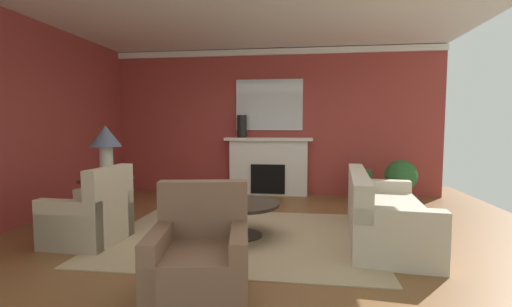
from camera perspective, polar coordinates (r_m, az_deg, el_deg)
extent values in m
plane|color=brown|center=(4.85, -1.98, -12.81)|extent=(8.41, 8.41, 0.00)
cube|color=#9E3833|center=(7.49, 1.70, 5.11)|extent=(7.07, 0.12, 3.03)
cube|color=#9E3833|center=(6.34, -32.41, 4.48)|extent=(0.12, 6.25, 3.03)
cube|color=white|center=(5.18, -1.48, 22.73)|extent=(7.07, 6.25, 0.06)
cube|color=white|center=(7.56, 1.66, 16.07)|extent=(7.07, 0.08, 0.12)
cube|color=tan|center=(4.73, -2.48, -13.19)|extent=(3.37, 2.58, 0.01)
cube|color=white|center=(7.33, 2.03, -2.32)|extent=(1.60, 0.25, 1.13)
cube|color=black|center=(7.34, 2.01, -4.02)|extent=(0.70, 0.26, 0.60)
cube|color=white|center=(7.25, 2.02, 2.34)|extent=(1.80, 0.35, 0.06)
cube|color=silver|center=(7.40, 2.15, 7.85)|extent=(1.39, 0.04, 1.05)
cube|color=beige|center=(4.84, 20.33, -10.36)|extent=(1.10, 2.18, 0.45)
cube|color=beige|center=(4.72, 16.24, -5.35)|extent=(0.41, 2.11, 0.40)
cube|color=beige|center=(3.92, 22.08, -12.70)|extent=(0.92, 0.29, 0.62)
cube|color=beige|center=(5.74, 19.20, -7.11)|extent=(0.92, 0.29, 0.62)
cube|color=#C1B293|center=(4.91, -25.59, -10.39)|extent=(0.85, 0.85, 0.44)
cube|color=#C1B293|center=(4.63, -22.60, -5.16)|extent=(0.21, 0.81, 0.51)
cube|color=#C1B293|center=(5.15, -23.41, -8.70)|extent=(0.81, 0.19, 0.60)
cube|color=#C1B293|center=(4.64, -28.09, -10.33)|extent=(0.81, 0.19, 0.60)
cube|color=brown|center=(3.13, -9.09, -18.67)|extent=(0.92, 0.92, 0.44)
cube|color=brown|center=(3.28, -8.48, -8.80)|extent=(0.82, 0.29, 0.51)
cube|color=brown|center=(3.15, -15.34, -17.00)|extent=(0.27, 0.81, 0.60)
cube|color=brown|center=(3.07, -2.70, -17.43)|extent=(0.27, 0.81, 0.60)
cylinder|color=#2D2319|center=(4.62, -2.50, -8.18)|extent=(1.00, 1.00, 0.04)
cylinder|color=#2D2319|center=(4.67, -2.49, -10.87)|extent=(0.12, 0.12, 0.41)
cylinder|color=#2D2319|center=(4.73, -2.48, -13.09)|extent=(0.56, 0.56, 0.03)
cube|color=#2D2319|center=(5.46, -22.94, -3.89)|extent=(0.56, 0.56, 0.04)
cube|color=#2D2319|center=(5.52, -22.82, -7.49)|extent=(0.10, 0.10, 0.66)
cube|color=#2D2319|center=(5.59, -22.72, -10.60)|extent=(0.45, 0.45, 0.04)
cylinder|color=beige|center=(5.43, -23.02, -1.33)|extent=(0.18, 0.18, 0.45)
cone|color=#4C566B|center=(5.40, -23.15, 2.63)|extent=(0.44, 0.44, 0.30)
cylinder|color=black|center=(7.30, -2.31, 4.41)|extent=(0.20, 0.20, 0.46)
cylinder|color=#33703D|center=(7.12, 16.77, -4.89)|extent=(0.36, 0.36, 0.60)
cube|color=tan|center=(4.47, -4.48, -8.04)|extent=(0.23, 0.23, 0.05)
cube|color=navy|center=(4.68, -4.58, -6.93)|extent=(0.24, 0.20, 0.04)
cylinder|color=#A8754C|center=(6.87, 22.28, -6.66)|extent=(0.32, 0.32, 0.30)
sphere|color=#28602D|center=(6.80, 22.39, -3.33)|extent=(0.56, 0.56, 0.56)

